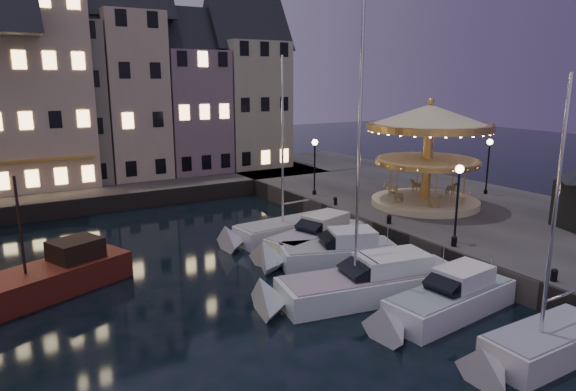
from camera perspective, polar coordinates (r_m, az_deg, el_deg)
ground at (r=24.01m, az=7.92°, el=-11.42°), size 160.00×160.00×0.00m
quay_east at (r=37.26m, az=19.10°, el=-2.14°), size 16.00×56.00×1.30m
quay_north at (r=46.25m, az=-22.88°, el=0.36°), size 44.00×12.00×1.30m
quaywall_e at (r=31.72m, az=9.68°, el=-4.16°), size 0.15×44.00×1.30m
quaywall_n at (r=40.78m, az=-18.87°, el=-0.87°), size 48.00×0.15×1.30m
streetlamp_b at (r=28.30m, az=18.36°, el=0.34°), size 0.44×0.44×4.17m
streetlamp_c at (r=38.31m, az=2.99°, el=4.10°), size 0.44×0.44×4.17m
streetlamp_d at (r=41.30m, az=21.38°, el=3.87°), size 0.44×0.44×4.17m
bollard_a at (r=25.10m, az=27.47°, el=-7.77°), size 0.30×0.30×0.57m
bollard_b at (r=28.14m, az=17.98°, el=-4.79°), size 0.30×0.30×0.57m
bollard_c at (r=31.48m, az=11.16°, el=-2.54°), size 0.30×0.30×0.57m
bollard_d at (r=35.62m, az=5.27°, el=-0.57°), size 0.30×0.30×0.57m
townhouse_nc at (r=47.33m, az=-24.11°, el=10.47°), size 6.82×8.00×14.80m
townhouse_nd at (r=48.37m, az=-17.28°, el=11.62°), size 5.50×8.00×15.80m
townhouse_ne at (r=50.00m, az=-11.00°, el=10.25°), size 6.16×8.00×12.80m
townhouse_nf at (r=52.37m, az=-4.69°, el=11.09°), size 6.82×8.00×13.80m
motorboat_a at (r=20.82m, az=26.02°, el=-15.02°), size 6.28×2.02×10.45m
motorboat_b at (r=22.97m, az=17.03°, el=-11.30°), size 7.53×2.83×2.15m
motorboat_c at (r=23.96m, az=8.47°, el=-9.72°), size 9.82×4.11×12.99m
motorboat_d at (r=27.77m, az=4.81°, el=-6.51°), size 7.23×4.45×2.15m
motorboat_e at (r=30.16m, az=2.73°, el=-4.90°), size 7.92×4.38×2.15m
motorboat_f at (r=32.21m, az=-0.35°, el=-3.93°), size 8.61×2.81×11.39m
red_fishing_boat at (r=26.73m, az=-24.75°, el=-8.34°), size 7.90×5.32×5.94m
carousel at (r=35.85m, az=15.37°, el=6.43°), size 8.34×8.34×7.29m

